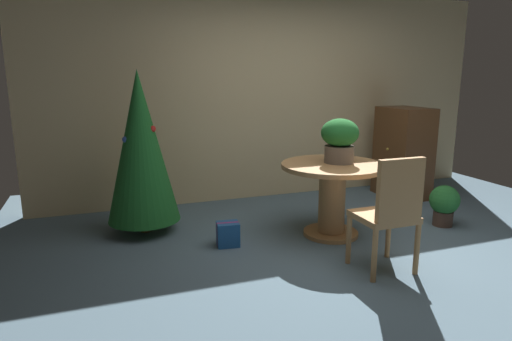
{
  "coord_description": "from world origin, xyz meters",
  "views": [
    {
      "loc": [
        -2.16,
        -3.13,
        1.58
      ],
      "look_at": [
        -0.93,
        0.27,
        0.79
      ],
      "focal_mm": 31.06,
      "sensor_mm": 36.0,
      "label": 1
    }
  ],
  "objects_px": {
    "holiday_tree": "(141,147)",
    "round_dining_table": "(332,189)",
    "flower_vase": "(340,138)",
    "potted_plant": "(444,203)",
    "wooden_cabinet": "(403,153)",
    "wooden_chair_near": "(390,210)",
    "gift_box_blue": "(228,234)"
  },
  "relations": [
    {
      "from": "round_dining_table",
      "to": "holiday_tree",
      "type": "xyz_separation_m",
      "value": [
        -1.74,
        0.73,
        0.4
      ]
    },
    {
      "from": "round_dining_table",
      "to": "flower_vase",
      "type": "xyz_separation_m",
      "value": [
        0.08,
        0.03,
        0.49
      ]
    },
    {
      "from": "flower_vase",
      "to": "wooden_chair_near",
      "type": "height_order",
      "value": "flower_vase"
    },
    {
      "from": "round_dining_table",
      "to": "gift_box_blue",
      "type": "bearing_deg",
      "value": 175.73
    },
    {
      "from": "wooden_chair_near",
      "to": "potted_plant",
      "type": "height_order",
      "value": "wooden_chair_near"
    },
    {
      "from": "flower_vase",
      "to": "gift_box_blue",
      "type": "relative_size",
      "value": 1.9
    },
    {
      "from": "flower_vase",
      "to": "holiday_tree",
      "type": "height_order",
      "value": "holiday_tree"
    },
    {
      "from": "wooden_cabinet",
      "to": "potted_plant",
      "type": "height_order",
      "value": "wooden_cabinet"
    },
    {
      "from": "wooden_chair_near",
      "to": "potted_plant",
      "type": "relative_size",
      "value": 2.2
    },
    {
      "from": "flower_vase",
      "to": "holiday_tree",
      "type": "distance_m",
      "value": 1.95
    },
    {
      "from": "holiday_tree",
      "to": "potted_plant",
      "type": "distance_m",
      "value": 3.19
    },
    {
      "from": "round_dining_table",
      "to": "wooden_chair_near",
      "type": "bearing_deg",
      "value": -90.0
    },
    {
      "from": "wooden_chair_near",
      "to": "flower_vase",
      "type": "bearing_deg",
      "value": 85.14
    },
    {
      "from": "gift_box_blue",
      "to": "potted_plant",
      "type": "distance_m",
      "value": 2.33
    },
    {
      "from": "round_dining_table",
      "to": "potted_plant",
      "type": "xyz_separation_m",
      "value": [
        1.26,
        -0.16,
        -0.23
      ]
    },
    {
      "from": "gift_box_blue",
      "to": "wooden_cabinet",
      "type": "relative_size",
      "value": 0.2
    },
    {
      "from": "round_dining_table",
      "to": "gift_box_blue",
      "type": "height_order",
      "value": "round_dining_table"
    },
    {
      "from": "round_dining_table",
      "to": "wooden_cabinet",
      "type": "relative_size",
      "value": 0.87
    },
    {
      "from": "potted_plant",
      "to": "holiday_tree",
      "type": "bearing_deg",
      "value": 163.49
    },
    {
      "from": "flower_vase",
      "to": "wooden_cabinet",
      "type": "relative_size",
      "value": 0.37
    },
    {
      "from": "wooden_cabinet",
      "to": "wooden_chair_near",
      "type": "bearing_deg",
      "value": -130.09
    },
    {
      "from": "flower_vase",
      "to": "wooden_chair_near",
      "type": "distance_m",
      "value": 1.05
    },
    {
      "from": "wooden_cabinet",
      "to": "flower_vase",
      "type": "bearing_deg",
      "value": -148.04
    },
    {
      "from": "flower_vase",
      "to": "wooden_chair_near",
      "type": "bearing_deg",
      "value": -94.86
    },
    {
      "from": "flower_vase",
      "to": "wooden_cabinet",
      "type": "xyz_separation_m",
      "value": [
        1.51,
        0.94,
        -0.39
      ]
    },
    {
      "from": "flower_vase",
      "to": "wooden_cabinet",
      "type": "height_order",
      "value": "wooden_cabinet"
    },
    {
      "from": "potted_plant",
      "to": "gift_box_blue",
      "type": "bearing_deg",
      "value": 174.22
    },
    {
      "from": "round_dining_table",
      "to": "flower_vase",
      "type": "bearing_deg",
      "value": 22.38
    },
    {
      "from": "holiday_tree",
      "to": "flower_vase",
      "type": "bearing_deg",
      "value": -21.08
    },
    {
      "from": "gift_box_blue",
      "to": "wooden_chair_near",
      "type": "bearing_deg",
      "value": -43.45
    },
    {
      "from": "gift_box_blue",
      "to": "potted_plant",
      "type": "relative_size",
      "value": 0.52
    },
    {
      "from": "holiday_tree",
      "to": "round_dining_table",
      "type": "bearing_deg",
      "value": -22.9
    }
  ]
}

